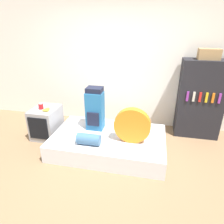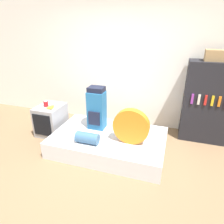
% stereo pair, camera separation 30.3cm
% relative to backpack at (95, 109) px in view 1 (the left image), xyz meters
% --- Properties ---
extents(ground_plane, '(16.00, 16.00, 0.00)m').
position_rel_backpack_xyz_m(ground_plane, '(0.21, -0.87, -0.68)').
color(ground_plane, '#846647').
extents(wall_back, '(8.00, 0.05, 2.60)m').
position_rel_backpack_xyz_m(wall_back, '(0.21, 1.02, 0.62)').
color(wall_back, white).
rests_on(wall_back, ground_plane).
extents(bed, '(1.96, 1.23, 0.30)m').
position_rel_backpack_xyz_m(bed, '(0.30, -0.20, -0.54)').
color(bed, silver).
rests_on(bed, ground_plane).
extents(backpack, '(0.30, 0.28, 0.79)m').
position_rel_backpack_xyz_m(backpack, '(0.00, 0.00, 0.00)').
color(backpack, '#23669E').
rests_on(backpack, bed).
extents(tent_bag, '(0.59, 0.12, 0.59)m').
position_rel_backpack_xyz_m(tent_bag, '(0.72, -0.32, -0.09)').
color(tent_bag, orange).
rests_on(tent_bag, bed).
extents(sleeping_roll, '(0.38, 0.18, 0.18)m').
position_rel_backpack_xyz_m(sleeping_roll, '(0.05, -0.56, -0.29)').
color(sleeping_roll, '#3D668E').
rests_on(sleeping_roll, bed).
extents(television, '(0.48, 0.60, 0.60)m').
position_rel_backpack_xyz_m(television, '(-1.03, 0.01, -0.38)').
color(television, '#939399').
rests_on(television, ground_plane).
extents(canister, '(0.09, 0.09, 0.12)m').
position_rel_backpack_xyz_m(canister, '(-1.08, -0.01, -0.03)').
color(canister, '#B2191E').
rests_on(canister, television).
extents(banana_bunch, '(0.14, 0.18, 0.04)m').
position_rel_backpack_xyz_m(banana_bunch, '(-0.93, -0.05, -0.06)').
color(banana_bunch, yellow).
rests_on(banana_bunch, television).
extents(bookshelf, '(0.82, 0.44, 1.52)m').
position_rel_backpack_xyz_m(bookshelf, '(1.91, 0.75, 0.07)').
color(bookshelf, black).
rests_on(bookshelf, ground_plane).
extents(cardboard_box, '(0.37, 0.21, 0.19)m').
position_rel_backpack_xyz_m(cardboard_box, '(1.92, 0.74, 0.93)').
color(cardboard_box, '#A88456').
rests_on(cardboard_box, bookshelf).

